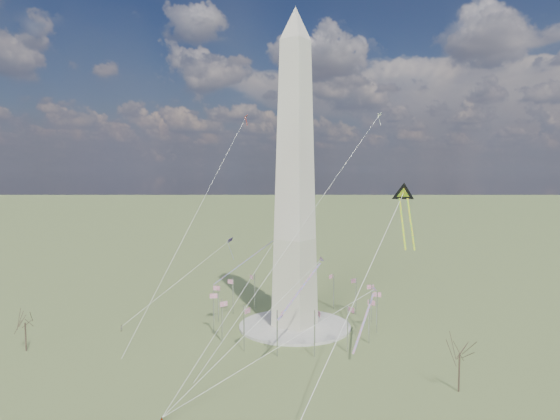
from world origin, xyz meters
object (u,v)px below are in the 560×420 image
Objects in this scene: washington_monument at (295,179)px; person_west at (122,328)px; tree_near at (460,351)px; kite_delta_black at (404,197)px.

washington_monument reaches higher than person_west.
washington_monument reaches higher than tree_near.
kite_delta_black is at bearing 11.86° from washington_monument.
person_west is at bearing -170.45° from tree_near.
tree_near is 0.66× the size of kite_delta_black.
person_west is at bearing 1.59° from kite_delta_black.
person_west is 0.10× the size of kite_delta_black.
washington_monument is at bearing 162.57° from tree_near.
washington_monument is 70.54m from tree_near.
person_west is (-99.14, -16.69, -8.61)m from tree_near.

